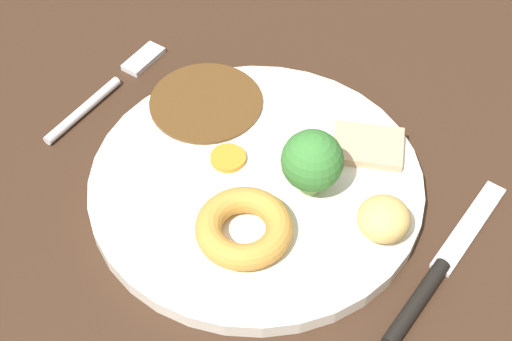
{
  "coord_description": "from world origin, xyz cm",
  "views": [
    {
      "loc": [
        17.63,
        -33.7,
        53.66
      ],
      "look_at": [
        -3.83,
        0.78,
        6.0
      ],
      "focal_mm": 53.23,
      "sensor_mm": 36.0,
      "label": 1
    }
  ],
  "objects_px": {
    "roast_potato_left": "(384,219)",
    "knife": "(437,273)",
    "yorkshire_pudding": "(244,228)",
    "broccoli_floret": "(312,161)",
    "fork": "(111,86)",
    "meat_slice_main": "(368,146)",
    "dinner_plate": "(256,184)",
    "carrot_coin_front": "(228,158)"
  },
  "relations": [
    {
      "from": "roast_potato_left",
      "to": "yorkshire_pudding",
      "type": "bearing_deg",
      "value": -145.79
    },
    {
      "from": "roast_potato_left",
      "to": "broccoli_floret",
      "type": "relative_size",
      "value": 0.7
    },
    {
      "from": "yorkshire_pudding",
      "to": "roast_potato_left",
      "type": "height_order",
      "value": "roast_potato_left"
    },
    {
      "from": "dinner_plate",
      "to": "knife",
      "type": "distance_m",
      "value": 0.16
    },
    {
      "from": "dinner_plate",
      "to": "broccoli_floret",
      "type": "bearing_deg",
      "value": 18.85
    },
    {
      "from": "meat_slice_main",
      "to": "yorkshire_pudding",
      "type": "relative_size",
      "value": 0.79
    },
    {
      "from": "broccoli_floret",
      "to": "carrot_coin_front",
      "type": "bearing_deg",
      "value": -172.4
    },
    {
      "from": "broccoli_floret",
      "to": "fork",
      "type": "xyz_separation_m",
      "value": [
        -0.23,
        0.02,
        -0.04
      ]
    },
    {
      "from": "fork",
      "to": "knife",
      "type": "height_order",
      "value": "knife"
    },
    {
      "from": "dinner_plate",
      "to": "yorkshire_pudding",
      "type": "relative_size",
      "value": 3.67
    },
    {
      "from": "dinner_plate",
      "to": "knife",
      "type": "bearing_deg",
      "value": -0.14
    },
    {
      "from": "knife",
      "to": "roast_potato_left",
      "type": "bearing_deg",
      "value": 87.49
    },
    {
      "from": "yorkshire_pudding",
      "to": "roast_potato_left",
      "type": "relative_size",
      "value": 1.83
    },
    {
      "from": "dinner_plate",
      "to": "fork",
      "type": "distance_m",
      "value": 0.18
    },
    {
      "from": "broccoli_floret",
      "to": "knife",
      "type": "height_order",
      "value": "broccoli_floret"
    },
    {
      "from": "dinner_plate",
      "to": "carrot_coin_front",
      "type": "distance_m",
      "value": 0.03
    },
    {
      "from": "dinner_plate",
      "to": "carrot_coin_front",
      "type": "xyz_separation_m",
      "value": [
        -0.03,
        0.0,
        0.01
      ]
    },
    {
      "from": "meat_slice_main",
      "to": "fork",
      "type": "distance_m",
      "value": 0.25
    },
    {
      "from": "dinner_plate",
      "to": "yorkshire_pudding",
      "type": "distance_m",
      "value": 0.06
    },
    {
      "from": "broccoli_floret",
      "to": "yorkshire_pudding",
      "type": "bearing_deg",
      "value": -106.09
    },
    {
      "from": "fork",
      "to": "yorkshire_pudding",
      "type": "bearing_deg",
      "value": -110.64
    },
    {
      "from": "roast_potato_left",
      "to": "knife",
      "type": "relative_size",
      "value": 0.23
    },
    {
      "from": "yorkshire_pudding",
      "to": "broccoli_floret",
      "type": "bearing_deg",
      "value": 73.91
    },
    {
      "from": "yorkshire_pudding",
      "to": "broccoli_floret",
      "type": "distance_m",
      "value": 0.08
    },
    {
      "from": "dinner_plate",
      "to": "fork",
      "type": "bearing_deg",
      "value": 170.36
    },
    {
      "from": "carrot_coin_front",
      "to": "dinner_plate",
      "type": "bearing_deg",
      "value": -8.9
    },
    {
      "from": "yorkshire_pudding",
      "to": "knife",
      "type": "height_order",
      "value": "yorkshire_pudding"
    },
    {
      "from": "meat_slice_main",
      "to": "fork",
      "type": "xyz_separation_m",
      "value": [
        -0.25,
        -0.05,
        -0.01
      ]
    },
    {
      "from": "dinner_plate",
      "to": "knife",
      "type": "height_order",
      "value": "dinner_plate"
    },
    {
      "from": "meat_slice_main",
      "to": "carrot_coin_front",
      "type": "bearing_deg",
      "value": -142.07
    },
    {
      "from": "roast_potato_left",
      "to": "knife",
      "type": "height_order",
      "value": "roast_potato_left"
    },
    {
      "from": "meat_slice_main",
      "to": "fork",
      "type": "bearing_deg",
      "value": -168.94
    },
    {
      "from": "roast_potato_left",
      "to": "fork",
      "type": "relative_size",
      "value": 0.27
    },
    {
      "from": "broccoli_floret",
      "to": "fork",
      "type": "height_order",
      "value": "broccoli_floret"
    },
    {
      "from": "fork",
      "to": "knife",
      "type": "bearing_deg",
      "value": -93.07
    },
    {
      "from": "meat_slice_main",
      "to": "dinner_plate",
      "type": "bearing_deg",
      "value": -129.04
    },
    {
      "from": "meat_slice_main",
      "to": "roast_potato_left",
      "type": "xyz_separation_m",
      "value": [
        0.05,
        -0.07,
        0.01
      ]
    },
    {
      "from": "yorkshire_pudding",
      "to": "broccoli_floret",
      "type": "height_order",
      "value": "broccoli_floret"
    },
    {
      "from": "carrot_coin_front",
      "to": "fork",
      "type": "bearing_deg",
      "value": 170.21
    },
    {
      "from": "broccoli_floret",
      "to": "knife",
      "type": "xyz_separation_m",
      "value": [
        0.12,
        -0.02,
        -0.04
      ]
    },
    {
      "from": "meat_slice_main",
      "to": "broccoli_floret",
      "type": "height_order",
      "value": "broccoli_floret"
    },
    {
      "from": "carrot_coin_front",
      "to": "broccoli_floret",
      "type": "height_order",
      "value": "broccoli_floret"
    }
  ]
}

